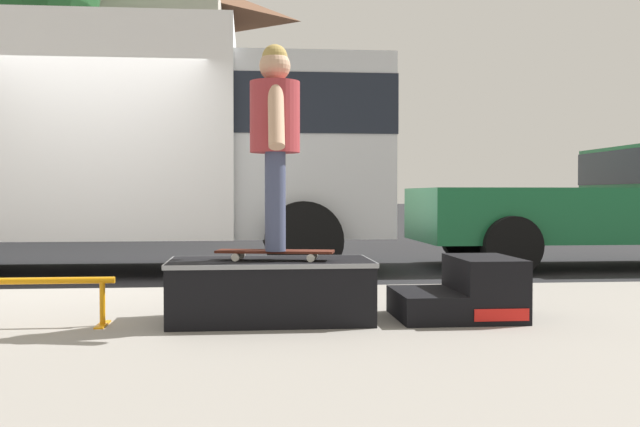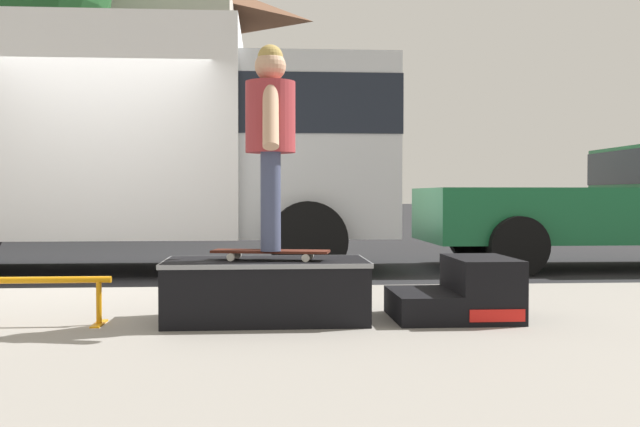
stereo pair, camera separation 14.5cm
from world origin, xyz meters
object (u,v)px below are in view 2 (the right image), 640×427
Objects in this scene: skater_kid at (270,130)px; box_truck at (121,138)px; skate_box at (266,288)px; kicker_ramp at (463,293)px; skateboard at (271,252)px.

box_truck is (-1.87, 4.67, 0.29)m from skater_kid.
skate_box is at bearing 117.62° from skater_kid.
skateboard reaches higher than kicker_ramp.
skateboard is 0.81m from skater_kid.
box_truck is at bearing 111.82° from skater_kid.
box_truck reaches higher than skater_kid.
skate_box is 0.26m from skateboard.
skateboard is at bearing -68.18° from box_truck.
skater_kid is (-1.32, -0.06, 1.11)m from kicker_ramp.
skater_kid is (0.03, -0.06, 1.06)m from skate_box.
skate_box is at bearing -68.26° from box_truck.
kicker_ramp is at bearing 2.50° from skater_kid.
kicker_ramp is at bearing -0.02° from skate_box.
kicker_ramp is (1.35, -0.00, -0.05)m from skate_box.
skate_box is at bearing 179.98° from kicker_ramp.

